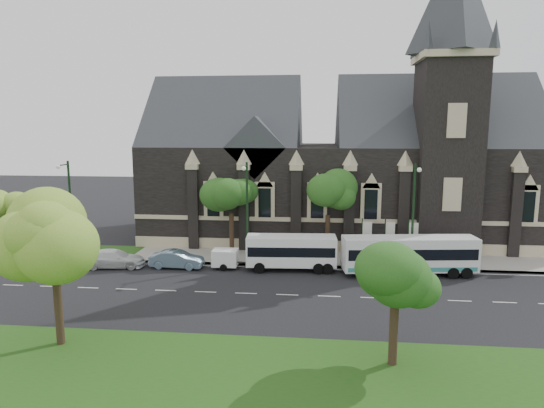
# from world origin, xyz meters

# --- Properties ---
(ground) EXTENTS (160.00, 160.00, 0.00)m
(ground) POSITION_xyz_m (0.00, 0.00, 0.00)
(ground) COLOR black
(ground) RESTS_ON ground
(sidewalk) EXTENTS (80.00, 5.00, 0.15)m
(sidewalk) POSITION_xyz_m (0.00, 9.50, 0.07)
(sidewalk) COLOR #9B978D
(sidewalk) RESTS_ON ground
(museum) EXTENTS (40.00, 17.70, 29.90)m
(museum) POSITION_xyz_m (5.12, 18.78, 8.17)
(museum) COLOR black
(museum) RESTS_ON ground
(tree_park_near) EXTENTS (4.42, 4.42, 8.56)m
(tree_park_near) POSITION_xyz_m (-11.77, -8.77, 6.42)
(tree_park_near) COLOR black
(tree_park_near) RESTS_ON ground
(tree_park_east) EXTENTS (3.40, 3.40, 6.28)m
(tree_park_east) POSITION_xyz_m (6.18, -9.32, 4.62)
(tree_park_east) COLOR black
(tree_park_east) RESTS_ON ground
(tree_walk_right) EXTENTS (4.08, 4.08, 7.80)m
(tree_walk_right) POSITION_xyz_m (3.21, 10.71, 5.82)
(tree_walk_right) COLOR black
(tree_walk_right) RESTS_ON ground
(tree_walk_left) EXTENTS (3.91, 3.91, 7.64)m
(tree_walk_left) POSITION_xyz_m (-5.80, 10.70, 5.73)
(tree_walk_left) COLOR black
(tree_walk_left) RESTS_ON ground
(tree_walk_far) EXTENTS (3.40, 3.40, 6.28)m
(tree_walk_far) POSITION_xyz_m (-27.82, 10.18, 4.62)
(tree_walk_far) COLOR black
(tree_walk_far) RESTS_ON ground
(street_lamp_near) EXTENTS (0.36, 1.88, 9.00)m
(street_lamp_near) POSITION_xyz_m (10.00, 7.09, 5.11)
(street_lamp_near) COLOR black
(street_lamp_near) RESTS_ON ground
(street_lamp_mid) EXTENTS (0.36, 1.88, 9.00)m
(street_lamp_mid) POSITION_xyz_m (-4.00, 7.09, 5.11)
(street_lamp_mid) COLOR black
(street_lamp_mid) RESTS_ON ground
(street_lamp_far) EXTENTS (0.36, 1.88, 9.00)m
(street_lamp_far) POSITION_xyz_m (-20.00, 7.09, 5.11)
(street_lamp_far) COLOR black
(street_lamp_far) RESTS_ON ground
(banner_flag_left) EXTENTS (0.90, 0.10, 4.00)m
(banner_flag_left) POSITION_xyz_m (6.29, 9.00, 2.38)
(banner_flag_left) COLOR black
(banner_flag_left) RESTS_ON ground
(banner_flag_center) EXTENTS (0.90, 0.10, 4.00)m
(banner_flag_center) POSITION_xyz_m (8.29, 9.00, 2.38)
(banner_flag_center) COLOR black
(banner_flag_center) RESTS_ON ground
(banner_flag_right) EXTENTS (0.90, 0.10, 4.00)m
(banner_flag_right) POSITION_xyz_m (10.29, 9.00, 2.38)
(banner_flag_right) COLOR black
(banner_flag_right) RESTS_ON ground
(tour_coach) EXTENTS (10.97, 3.62, 3.14)m
(tour_coach) POSITION_xyz_m (9.55, 5.71, 1.72)
(tour_coach) COLOR white
(tour_coach) RESTS_ON ground
(shuttle_bus) EXTENTS (7.62, 3.02, 2.89)m
(shuttle_bus) POSITION_xyz_m (-0.08, 6.19, 1.67)
(shuttle_bus) COLOR white
(shuttle_bus) RESTS_ON ground
(box_trailer) EXTENTS (3.07, 1.80, 1.64)m
(box_trailer) POSITION_xyz_m (-5.71, 5.96, 0.93)
(box_trailer) COLOR white
(box_trailer) RESTS_ON ground
(sedan) EXTENTS (4.62, 1.72, 1.51)m
(sedan) POSITION_xyz_m (-9.88, 5.69, 0.75)
(sedan) COLOR gray
(sedan) RESTS_ON ground
(car_far_red) EXTENTS (4.05, 2.08, 1.32)m
(car_far_red) POSITION_xyz_m (-20.34, 5.64, 0.66)
(car_far_red) COLOR maroon
(car_far_red) RESTS_ON ground
(car_far_white) EXTENTS (5.47, 2.78, 1.52)m
(car_far_white) POSITION_xyz_m (-15.28, 5.33, 0.76)
(car_far_white) COLOR silver
(car_far_white) RESTS_ON ground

